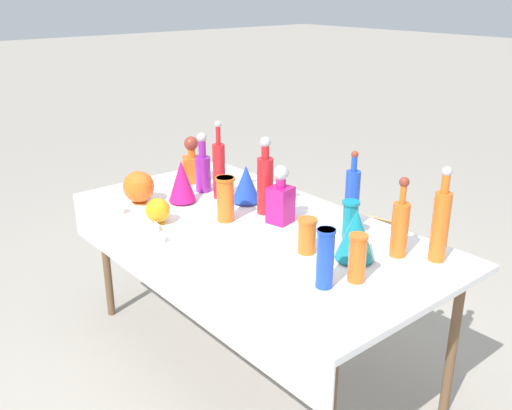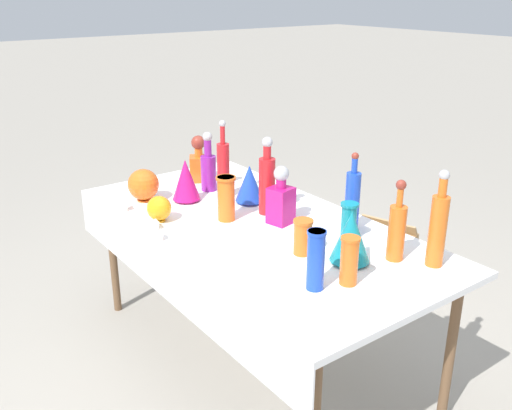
# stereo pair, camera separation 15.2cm
# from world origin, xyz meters

# --- Properties ---
(ground_plane) EXTENTS (40.00, 40.00, 0.00)m
(ground_plane) POSITION_xyz_m (0.00, 0.00, 0.00)
(ground_plane) COLOR #A0998C
(display_table) EXTENTS (1.95, 1.00, 0.76)m
(display_table) POSITION_xyz_m (0.00, -0.03, 0.71)
(display_table) COLOR white
(display_table) RESTS_ON ground
(tall_bottle_0) EXTENTS (0.07, 0.07, 0.35)m
(tall_bottle_0) POSITION_xyz_m (0.65, 0.25, 0.90)
(tall_bottle_0) COLOR orange
(tall_bottle_0) RESTS_ON display_table
(tall_bottle_1) EXTENTS (0.08, 0.08, 0.40)m
(tall_bottle_1) POSITION_xyz_m (-0.09, 0.13, 0.93)
(tall_bottle_1) COLOR red
(tall_bottle_1) RESTS_ON display_table
(tall_bottle_2) EXTENTS (0.07, 0.07, 0.38)m
(tall_bottle_2) POSITION_xyz_m (0.31, 0.33, 0.91)
(tall_bottle_2) COLOR blue
(tall_bottle_2) RESTS_ON display_table
(tall_bottle_3) EXTENTS (0.07, 0.07, 0.41)m
(tall_bottle_3) POSITION_xyz_m (0.78, 0.34, 0.93)
(tall_bottle_3) COLOR orange
(tall_bottle_3) RESTS_ON display_table
(tall_bottle_4) EXTENTS (0.07, 0.07, 0.42)m
(tall_bottle_4) POSITION_xyz_m (-0.41, 0.09, 0.93)
(tall_bottle_4) COLOR red
(tall_bottle_4) RESTS_ON display_table
(tall_bottle_5) EXTENTS (0.09, 0.09, 0.33)m
(tall_bottle_5) POSITION_xyz_m (-0.56, 0.08, 0.89)
(tall_bottle_5) COLOR purple
(tall_bottle_5) RESTS_ON display_table
(square_decanter_0) EXTENTS (0.15, 0.15, 0.27)m
(square_decanter_0) POSITION_xyz_m (-0.73, 0.13, 0.88)
(square_decanter_0) COLOR orange
(square_decanter_0) RESTS_ON display_table
(square_decanter_1) EXTENTS (0.12, 0.12, 0.29)m
(square_decanter_1) POSITION_xyz_m (0.06, 0.11, 0.88)
(square_decanter_1) COLOR #C61972
(square_decanter_1) RESTS_ON display_table
(slender_vase_0) EXTENTS (0.07, 0.07, 0.20)m
(slender_vase_0) POSITION_xyz_m (0.68, -0.06, 0.86)
(slender_vase_0) COLOR orange
(slender_vase_0) RESTS_ON display_table
(slender_vase_1) EXTENTS (0.08, 0.08, 0.18)m
(slender_vase_1) POSITION_xyz_m (0.39, 0.23, 0.86)
(slender_vase_1) COLOR teal
(slender_vase_1) RESTS_ON display_table
(slender_vase_2) EXTENTS (0.07, 0.07, 0.24)m
(slender_vase_2) POSITION_xyz_m (0.63, -0.19, 0.89)
(slender_vase_2) COLOR blue
(slender_vase_2) RESTS_ON display_table
(slender_vase_3) EXTENTS (0.09, 0.09, 0.16)m
(slender_vase_3) POSITION_xyz_m (0.38, -0.03, 0.84)
(slender_vase_3) COLOR orange
(slender_vase_3) RESTS_ON display_table
(slender_vase_4) EXTENTS (0.10, 0.10, 0.22)m
(slender_vase_4) POSITION_xyz_m (-0.13, -0.08, 0.88)
(slender_vase_4) COLOR orange
(slender_vase_4) RESTS_ON display_table
(fluted_vase_0) EXTENTS (0.17, 0.17, 0.23)m
(fluted_vase_0) POSITION_xyz_m (0.56, 0.07, 0.88)
(fluted_vase_0) COLOR teal
(fluted_vase_0) RESTS_ON display_table
(fluted_vase_1) EXTENTS (0.15, 0.15, 0.23)m
(fluted_vase_1) POSITION_xyz_m (-0.48, -0.11, 0.88)
(fluted_vase_1) COLOR #C61972
(fluted_vase_1) RESTS_ON display_table
(fluted_vase_2) EXTENTS (0.15, 0.15, 0.20)m
(fluted_vase_2) POSITION_xyz_m (-0.26, 0.15, 0.87)
(fluted_vase_2) COLOR blue
(fluted_vase_2) RESTS_ON display_table
(round_bowl_0) EXTENTS (0.12, 0.12, 0.13)m
(round_bowl_0) POSITION_xyz_m (-0.31, -0.35, 0.83)
(round_bowl_0) COLOR orange
(round_bowl_0) RESTS_ON display_table
(round_bowl_1) EXTENTS (0.17, 0.17, 0.17)m
(round_bowl_1) POSITION_xyz_m (-0.62, -0.29, 0.85)
(round_bowl_1) COLOR orange
(round_bowl_1) RESTS_ON display_table
(price_tag_left) EXTENTS (0.05, 0.02, 0.05)m
(price_tag_left) POSITION_xyz_m (-0.55, -0.42, 0.78)
(price_tag_left) COLOR white
(price_tag_left) RESTS_ON display_table
(price_tag_center) EXTENTS (0.05, 0.02, 0.04)m
(price_tag_center) POSITION_xyz_m (-0.24, -0.41, 0.78)
(price_tag_center) COLOR white
(price_tag_center) RESTS_ON display_table
(price_tag_right) EXTENTS (0.05, 0.03, 0.04)m
(price_tag_right) POSITION_xyz_m (-0.12, -0.45, 0.78)
(price_tag_right) COLOR white
(price_tag_right) RESTS_ON display_table
(cardboard_box_behind_left) EXTENTS (0.51, 0.46, 0.36)m
(cardboard_box_behind_left) POSITION_xyz_m (-0.28, 1.23, 0.14)
(cardboard_box_behind_left) COLOR tan
(cardboard_box_behind_left) RESTS_ON ground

